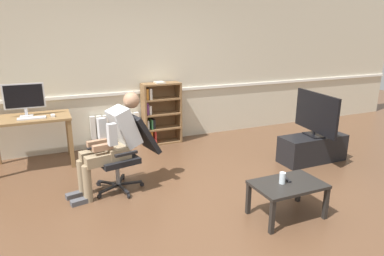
{
  "coord_description": "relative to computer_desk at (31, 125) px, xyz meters",
  "views": [
    {
      "loc": [
        -1.59,
        -3.12,
        1.95
      ],
      "look_at": [
        0.15,
        0.85,
        0.7
      ],
      "focal_mm": 31.52,
      "sensor_mm": 36.0,
      "label": 1
    }
  ],
  "objects": [
    {
      "name": "ground_plane",
      "position": [
        1.85,
        -2.15,
        -0.64
      ],
      "size": [
        18.0,
        18.0,
        0.0
      ],
      "primitive_type": "plane",
      "color": "brown"
    },
    {
      "name": "back_wall",
      "position": [
        1.85,
        0.5,
        0.71
      ],
      "size": [
        12.0,
        0.13,
        2.7
      ],
      "color": "beige",
      "rests_on": "ground_plane"
    },
    {
      "name": "computer_desk",
      "position": [
        0.0,
        0.0,
        0.0
      ],
      "size": [
        1.1,
        0.65,
        0.76
      ],
      "color": "olive",
      "rests_on": "ground_plane"
    },
    {
      "name": "imac_monitor",
      "position": [
        -0.04,
        0.08,
        0.39
      ],
      "size": [
        0.55,
        0.14,
        0.48
      ],
      "color": "silver",
      "rests_on": "computer_desk"
    },
    {
      "name": "keyboard",
      "position": [
        0.03,
        -0.14,
        0.13
      ],
      "size": [
        0.37,
        0.12,
        0.02
      ],
      "primitive_type": "cube",
      "color": "silver",
      "rests_on": "computer_desk"
    },
    {
      "name": "computer_mouse",
      "position": [
        0.31,
        -0.12,
        0.13
      ],
      "size": [
        0.06,
        0.1,
        0.03
      ],
      "primitive_type": "cube",
      "color": "white",
      "rests_on": "computer_desk"
    },
    {
      "name": "bookshelf",
      "position": [
        2.06,
        0.29,
        -0.1
      ],
      "size": [
        0.68,
        0.29,
        1.11
      ],
      "color": "brown",
      "rests_on": "ground_plane"
    },
    {
      "name": "radiator",
      "position": [
        1.29,
        0.39,
        -0.35
      ],
      "size": [
        0.83,
        0.08,
        0.58
      ],
      "color": "white",
      "rests_on": "ground_plane"
    },
    {
      "name": "office_chair",
      "position": [
        1.14,
        -1.26,
        -0.12
      ],
      "size": [
        0.86,
        0.64,
        0.95
      ],
      "rotation": [
        0.0,
        0.0,
        -1.37
      ],
      "color": "black",
      "rests_on": "ground_plane"
    },
    {
      "name": "person_seated",
      "position": [
        0.94,
        -1.3,
        0.01
      ],
      "size": [
        0.98,
        0.49,
        1.23
      ],
      "rotation": [
        0.0,
        0.0,
        -1.37
      ],
      "color": "#937F60",
      "rests_on": "ground_plane"
    },
    {
      "name": "tv_stand",
      "position": [
        3.93,
        -1.52,
        -0.43
      ],
      "size": [
        1.05,
        0.41,
        0.41
      ],
      "color": "black",
      "rests_on": "ground_plane"
    },
    {
      "name": "tv_screen",
      "position": [
        3.93,
        -1.52,
        0.12
      ],
      "size": [
        0.24,
        0.97,
        0.66
      ],
      "rotation": [
        0.0,
        0.0,
        1.44
      ],
      "color": "black",
      "rests_on": "tv_stand"
    },
    {
      "name": "coffee_table",
      "position": [
        2.51,
        -2.67,
        -0.3
      ],
      "size": [
        0.76,
        0.49,
        0.39
      ],
      "color": "black",
      "rests_on": "ground_plane"
    },
    {
      "name": "drinking_glass",
      "position": [
        2.45,
        -2.65,
        -0.19
      ],
      "size": [
        0.07,
        0.07,
        0.12
      ],
      "primitive_type": "cylinder",
      "color": "silver",
      "rests_on": "coffee_table"
    },
    {
      "name": "spare_remote",
      "position": [
        2.55,
        -2.6,
        -0.24
      ],
      "size": [
        0.07,
        0.15,
        0.02
      ],
      "primitive_type": "cube",
      "rotation": [
        0.0,
        0.0,
        2.91
      ],
      "color": "black",
      "rests_on": "coffee_table"
    }
  ]
}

